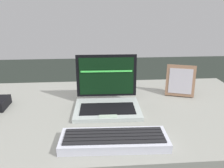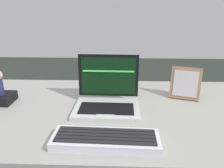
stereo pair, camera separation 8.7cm
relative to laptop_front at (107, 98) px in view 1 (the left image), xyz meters
name	(u,v)px [view 1 (the left image)]	position (x,y,z in m)	size (l,w,h in m)	color
desk	(95,132)	(-0.06, -0.01, -0.16)	(1.48, 0.70, 0.75)	gray
laptop_front	(107,98)	(0.00, 0.00, 0.00)	(0.28, 0.22, 0.22)	#B8C2BF
external_keyboard	(114,140)	(0.01, -0.26, -0.03)	(0.34, 0.12, 0.03)	silver
photo_frame	(180,81)	(0.36, 0.11, 0.03)	(0.14, 0.08, 0.15)	#946A4E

